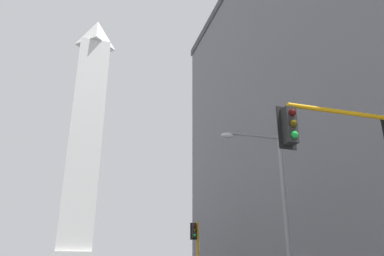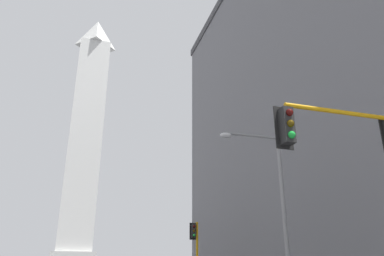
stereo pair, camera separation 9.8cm
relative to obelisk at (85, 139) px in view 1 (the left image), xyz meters
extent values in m
cube|color=silver|center=(0.00, 0.00, -0.08)|extent=(6.98, 6.98, 48.41)
pyramid|color=silver|center=(0.00, 0.00, 27.96)|extent=(6.98, 6.98, 7.68)
cylinder|color=orange|center=(7.58, -74.46, -22.97)|extent=(4.10, 0.14, 0.14)
cube|color=black|center=(5.52, -74.46, -23.64)|extent=(0.36, 0.36, 1.10)
cube|color=black|center=(5.52, -74.28, -23.64)|extent=(0.58, 0.06, 1.32)
sphere|color=#410907|center=(5.53, -74.65, -23.30)|extent=(0.22, 0.22, 0.22)
sphere|color=#483506|center=(5.53, -74.65, -23.64)|extent=(0.22, 0.22, 0.22)
sphere|color=green|center=(5.53, -74.65, -23.98)|extent=(0.22, 0.22, 0.22)
cube|color=black|center=(9.01, -53.82, -24.66)|extent=(0.36, 0.36, 1.10)
cube|color=black|center=(9.02, -53.64, -24.66)|extent=(0.58, 0.07, 1.32)
sphere|color=#410907|center=(9.00, -54.01, -24.32)|extent=(0.22, 0.22, 0.22)
sphere|color=#483506|center=(9.00, -54.01, -24.66)|extent=(0.22, 0.22, 0.22)
sphere|color=green|center=(9.00, -54.01, -25.00)|extent=(0.22, 0.22, 0.22)
cylinder|color=gray|center=(9.67, -66.83, -25.13)|extent=(0.20, 0.20, 8.39)
cylinder|color=gray|center=(8.20, -66.83, -21.08)|extent=(2.93, 0.12, 0.12)
sphere|color=gray|center=(9.67, -66.83, -21.08)|extent=(0.20, 0.20, 0.20)
ellipsoid|color=silver|center=(6.74, -66.83, -21.20)|extent=(0.64, 0.36, 0.26)
camera|label=1|loc=(-0.12, -83.31, -27.53)|focal=35.00mm
camera|label=2|loc=(-0.02, -83.34, -27.53)|focal=35.00mm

